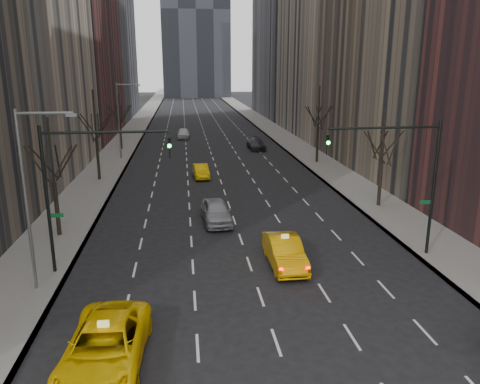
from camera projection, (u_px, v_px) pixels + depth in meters
name	position (u px, v px, depth m)	size (l,w,h in m)	color
sidewalk_left	(133.00, 132.00, 81.15)	(4.50, 320.00, 0.15)	slate
sidewalk_right	(272.00, 129.00, 84.00)	(4.50, 320.00, 0.15)	slate
tree_lw_b	(54.00, 183.00, 30.39)	(3.36, 3.50, 7.82)	black
tree_lw_c	(97.00, 140.00, 45.64)	(3.36, 3.50, 8.74)	black
tree_lw_d	(120.00, 124.00, 63.02)	(3.36, 3.50, 7.36)	black
tree_rw_b	(382.00, 162.00, 37.02)	(3.36, 3.50, 7.82)	black
tree_rw_c	(318.00, 129.00, 54.19)	(3.36, 3.50, 8.74)	black
traffic_mast_left	(78.00, 176.00, 24.51)	(6.69, 0.39, 8.00)	black
traffic_mast_right	(408.00, 167.00, 26.64)	(6.69, 0.39, 8.00)	black
streetlight_near	(32.00, 183.00, 22.36)	(2.83, 0.22, 9.00)	slate
streetlight_far	(121.00, 113.00, 55.91)	(2.83, 0.22, 9.00)	slate
taxi_suv	(105.00, 347.00, 17.49)	(2.89, 6.26, 1.74)	yellow
taxi_sedan	(285.00, 252.00, 26.60)	(1.76, 5.04, 1.66)	#D99504
silver_sedan_ahead	(216.00, 212.00, 33.95)	(1.96, 4.88, 1.66)	#999BA0
far_taxi	(201.00, 171.00, 47.78)	(1.44, 4.12, 1.36)	#FFC405
far_suv_grey	(256.00, 144.00, 64.08)	(2.09, 5.13, 1.49)	#2A2B2F
far_car_white	(184.00, 133.00, 73.87)	(1.88, 4.67, 1.59)	silver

